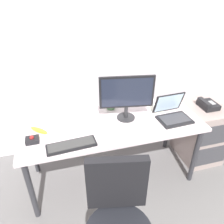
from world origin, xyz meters
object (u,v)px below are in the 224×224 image
at_px(monitor_main, 127,95).
at_px(coffee_mug, 111,104).
at_px(trackball_mouse, 32,140).
at_px(paper_notepad, 155,108).
at_px(laptop, 172,113).
at_px(banana, 39,130).
at_px(desk_phone, 208,105).
at_px(file_cabinet, 200,132).
at_px(keyboard, 71,145).

distance_m(monitor_main, coffee_mug, 0.32).
xyz_separation_m(trackball_mouse, paper_notepad, (1.23, 0.23, -0.02)).
relative_size(monitor_main, laptop, 1.58).
xyz_separation_m(coffee_mug, banana, (-0.73, -0.23, -0.03)).
bearing_deg(desk_phone, coffee_mug, 167.22).
bearing_deg(file_cabinet, coffee_mug, 168.19).
distance_m(file_cabinet, trackball_mouse, 1.87).
relative_size(monitor_main, banana, 2.70).
height_order(file_cabinet, coffee_mug, coffee_mug).
bearing_deg(coffee_mug, trackball_mouse, -155.46).
distance_m(keyboard, laptop, 1.03).
relative_size(monitor_main, keyboard, 1.23).
bearing_deg(coffee_mug, laptop, -32.42).
relative_size(laptop, trackball_mouse, 2.95).
relative_size(keyboard, coffee_mug, 4.20).
bearing_deg(monitor_main, desk_phone, -0.73).
height_order(trackball_mouse, banana, trackball_mouse).
height_order(monitor_main, keyboard, monitor_main).
distance_m(desk_phone, keyboard, 1.52).
relative_size(file_cabinet, laptop, 2.13).
height_order(laptop, coffee_mug, laptop).
distance_m(keyboard, trackball_mouse, 0.34).
bearing_deg(paper_notepad, monitor_main, -166.26).
relative_size(file_cabinet, desk_phone, 3.46).
xyz_separation_m(monitor_main, keyboard, (-0.57, -0.29, -0.25)).
bearing_deg(monitor_main, paper_notepad, 13.74).
xyz_separation_m(trackball_mouse, coffee_mug, (0.79, 0.36, 0.03)).
bearing_deg(coffee_mug, monitor_main, -67.06).
distance_m(keyboard, paper_notepad, 0.99).
relative_size(paper_notepad, banana, 1.09).
bearing_deg(keyboard, paper_notepad, 22.00).
bearing_deg(coffee_mug, keyboard, -133.30).
bearing_deg(file_cabinet, paper_notepad, 172.09).
relative_size(monitor_main, coffee_mug, 5.14).
bearing_deg(file_cabinet, desk_phone, -116.78).
height_order(file_cabinet, trackball_mouse, trackball_mouse).
height_order(keyboard, paper_notepad, keyboard).
bearing_deg(banana, laptop, -4.90).
height_order(monitor_main, banana, monitor_main).
distance_m(monitor_main, trackball_mouse, 0.92).
xyz_separation_m(file_cabinet, keyboard, (-1.51, -0.29, 0.38)).
height_order(monitor_main, laptop, monitor_main).
height_order(paper_notepad, banana, banana).
bearing_deg(banana, desk_phone, -0.06).
relative_size(keyboard, trackball_mouse, 3.80).
bearing_deg(monitor_main, keyboard, -153.34).
bearing_deg(laptop, coffee_mug, 147.58).
relative_size(desk_phone, laptop, 0.62).
xyz_separation_m(monitor_main, coffee_mug, (-0.09, 0.22, -0.21)).
bearing_deg(trackball_mouse, keyboard, -25.20).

